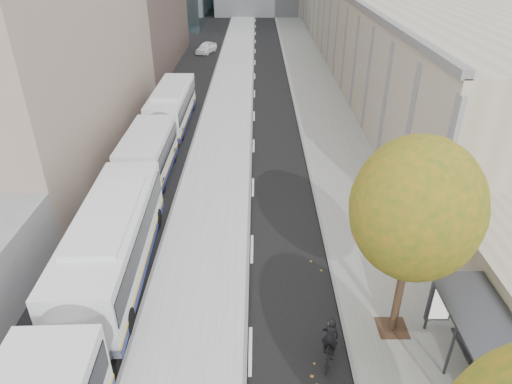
{
  "coord_description": "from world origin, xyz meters",
  "views": [
    {
      "loc": [
        -1.43,
        0.74,
        12.77
      ],
      "look_at": [
        -1.46,
        18.99,
        2.5
      ],
      "focal_mm": 32.0,
      "sensor_mm": 36.0,
      "label": 1
    }
  ],
  "objects_px": {
    "bus_near": "(85,311)",
    "bus_far": "(163,123)",
    "distant_car": "(206,48)",
    "cyclist": "(329,346)",
    "bus_shelter": "(486,328)"
  },
  "relations": [
    {
      "from": "bus_far",
      "to": "cyclist",
      "type": "bearing_deg",
      "value": -64.81
    },
    {
      "from": "bus_shelter",
      "to": "bus_far",
      "type": "height_order",
      "value": "bus_far"
    },
    {
      "from": "bus_shelter",
      "to": "bus_far",
      "type": "relative_size",
      "value": 0.27
    },
    {
      "from": "bus_near",
      "to": "bus_far",
      "type": "bearing_deg",
      "value": 89.71
    },
    {
      "from": "cyclist",
      "to": "distant_car",
      "type": "distance_m",
      "value": 48.14
    },
    {
      "from": "bus_near",
      "to": "bus_far",
      "type": "relative_size",
      "value": 1.08
    },
    {
      "from": "bus_far",
      "to": "cyclist",
      "type": "height_order",
      "value": "bus_far"
    },
    {
      "from": "bus_shelter",
      "to": "distant_car",
      "type": "relative_size",
      "value": 1.14
    },
    {
      "from": "bus_shelter",
      "to": "cyclist",
      "type": "relative_size",
      "value": 2.22
    },
    {
      "from": "bus_near",
      "to": "cyclist",
      "type": "relative_size",
      "value": 9.04
    },
    {
      "from": "distant_car",
      "to": "cyclist",
      "type": "bearing_deg",
      "value": -61.06
    },
    {
      "from": "bus_far",
      "to": "bus_shelter",
      "type": "bearing_deg",
      "value": -55.19
    },
    {
      "from": "bus_far",
      "to": "cyclist",
      "type": "relative_size",
      "value": 8.37
    },
    {
      "from": "bus_shelter",
      "to": "cyclist",
      "type": "height_order",
      "value": "bus_shelter"
    },
    {
      "from": "bus_shelter",
      "to": "cyclist",
      "type": "distance_m",
      "value": 4.93
    }
  ]
}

